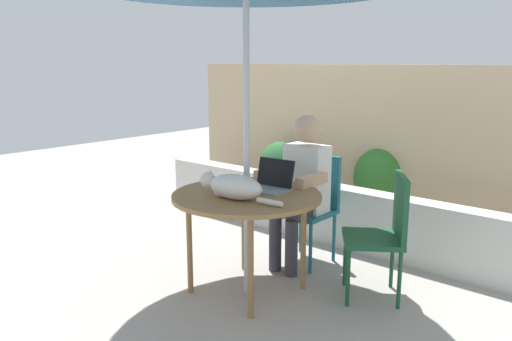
# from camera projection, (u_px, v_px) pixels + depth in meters

# --- Properties ---
(ground_plane) EXTENTS (14.00, 14.00, 0.00)m
(ground_plane) POSITION_uv_depth(u_px,v_px,m) (247.00, 290.00, 3.77)
(ground_plane) COLOR gray
(fence_back) EXTENTS (4.74, 0.08, 1.61)m
(fence_back) POSITION_uv_depth(u_px,v_px,m) (380.00, 148.00, 5.07)
(fence_back) COLOR tan
(fence_back) RESTS_ON ground
(planter_wall_low) EXTENTS (4.27, 0.20, 0.54)m
(planter_wall_low) POSITION_uv_depth(u_px,v_px,m) (340.00, 216.00, 4.65)
(planter_wall_low) COLOR beige
(planter_wall_low) RESTS_ON ground
(patio_table) EXTENTS (1.05, 1.05, 0.73)m
(patio_table) POSITION_uv_depth(u_px,v_px,m) (247.00, 202.00, 3.63)
(patio_table) COLOR olive
(patio_table) RESTS_ON ground
(chair_occupied) EXTENTS (0.40, 0.40, 0.89)m
(chair_occupied) POSITION_uv_depth(u_px,v_px,m) (312.00, 199.00, 4.26)
(chair_occupied) COLOR #1E606B
(chair_occupied) RESTS_ON ground
(chair_empty) EXTENTS (0.56, 0.56, 0.89)m
(chair_empty) POSITION_uv_depth(u_px,v_px,m) (386.00, 227.00, 3.56)
(chair_empty) COLOR #194C2D
(chair_empty) RESTS_ON ground
(person_seated) EXTENTS (0.48, 0.48, 1.23)m
(person_seated) POSITION_uv_depth(u_px,v_px,m) (301.00, 183.00, 4.11)
(person_seated) COLOR white
(person_seated) RESTS_ON ground
(laptop) EXTENTS (0.32, 0.28, 0.21)m
(laptop) POSITION_uv_depth(u_px,v_px,m) (272.00, 181.00, 3.73)
(laptop) COLOR gray
(laptop) RESTS_ON patio_table
(cat) EXTENTS (0.65, 0.26, 0.17)m
(cat) POSITION_uv_depth(u_px,v_px,m) (232.00, 187.00, 3.47)
(cat) COLOR silver
(cat) RESTS_ON patio_table
(potted_plant_near_fence) EXTENTS (0.45, 0.45, 0.80)m
(potted_plant_near_fence) POSITION_uv_depth(u_px,v_px,m) (279.00, 174.00, 5.55)
(potted_plant_near_fence) COLOR #9E5138
(potted_plant_near_fence) RESTS_ON ground
(potted_plant_by_chair) EXTENTS (0.52, 0.52, 0.80)m
(potted_plant_by_chair) POSITION_uv_depth(u_px,v_px,m) (379.00, 185.00, 5.14)
(potted_plant_by_chair) COLOR #595654
(potted_plant_by_chair) RESTS_ON ground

